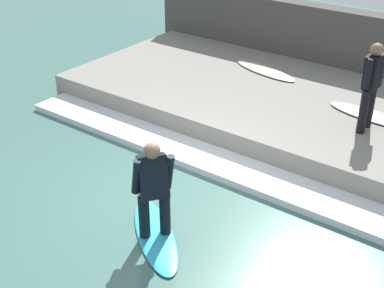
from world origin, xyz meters
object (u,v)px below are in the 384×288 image
(surfboard_spare, at_px, (265,71))
(surfboard_riding, at_px, (155,235))
(surfer_riding, at_px, (153,185))
(surfboard_waiting_near, at_px, (371,115))
(surfer_waiting_near, at_px, (371,83))

(surfboard_spare, bearing_deg, surfboard_riding, -166.04)
(surfer_riding, distance_m, surfboard_spare, 6.01)
(surfer_riding, bearing_deg, surfboard_riding, -90.00)
(surfboard_riding, height_order, surfboard_waiting_near, surfboard_waiting_near)
(surfer_riding, height_order, surfboard_spare, surfer_riding)
(surfer_riding, bearing_deg, surfboard_spare, 13.96)
(surfer_riding, xyz_separation_m, surfboard_waiting_near, (4.93, -1.44, -0.39))
(surfer_waiting_near, relative_size, surfboard_spare, 0.91)
(surfboard_riding, distance_m, surfboard_waiting_near, 5.16)
(surfer_riding, distance_m, surfboard_waiting_near, 5.15)
(surfboard_riding, distance_m, surfboard_spare, 6.02)
(surfer_waiting_near, height_order, surfboard_spare, surfer_waiting_near)
(surfer_waiting_near, xyz_separation_m, surfboard_spare, (1.51, 2.97, -0.92))
(surfer_waiting_near, distance_m, surfboard_waiting_near, 1.11)
(surfboard_riding, relative_size, surfer_waiting_near, 1.09)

